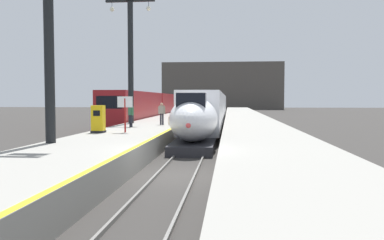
% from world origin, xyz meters
% --- Properties ---
extents(ground_plane, '(260.00, 260.00, 0.00)m').
position_xyz_m(ground_plane, '(0.00, 0.00, 0.00)').
color(ground_plane, '#33302D').
extents(platform_left, '(4.80, 110.00, 1.05)m').
position_xyz_m(platform_left, '(-4.05, 24.75, 0.53)').
color(platform_left, gray).
rests_on(platform_left, ground).
extents(platform_right, '(4.80, 110.00, 1.05)m').
position_xyz_m(platform_right, '(4.05, 24.75, 0.53)').
color(platform_right, gray).
rests_on(platform_right, ground).
extents(platform_left_safety_stripe, '(0.20, 107.80, 0.01)m').
position_xyz_m(platform_left_safety_stripe, '(-1.77, 24.75, 1.05)').
color(platform_left_safety_stripe, yellow).
rests_on(platform_left_safety_stripe, platform_left).
extents(rail_main_left, '(0.08, 110.00, 0.12)m').
position_xyz_m(rail_main_left, '(-0.75, 27.50, 0.06)').
color(rail_main_left, slate).
rests_on(rail_main_left, ground).
extents(rail_main_right, '(0.08, 110.00, 0.12)m').
position_xyz_m(rail_main_right, '(0.75, 27.50, 0.06)').
color(rail_main_right, slate).
rests_on(rail_main_right, ground).
extents(rail_secondary_left, '(0.08, 110.00, 0.12)m').
position_xyz_m(rail_secondary_left, '(-8.85, 27.50, 0.06)').
color(rail_secondary_left, slate).
rests_on(rail_secondary_left, ground).
extents(rail_secondary_right, '(0.08, 110.00, 0.12)m').
position_xyz_m(rail_secondary_right, '(-7.35, 27.50, 0.06)').
color(rail_secondary_right, slate).
rests_on(rail_secondary_right, ground).
extents(highspeed_train_main, '(2.92, 56.37, 3.60)m').
position_xyz_m(highspeed_train_main, '(0.00, 32.03, 1.96)').
color(highspeed_train_main, silver).
rests_on(highspeed_train_main, ground).
extents(regional_train_adjacent, '(2.85, 36.60, 3.80)m').
position_xyz_m(regional_train_adjacent, '(-8.10, 35.56, 2.13)').
color(regional_train_adjacent, maroon).
rests_on(regional_train_adjacent, ground).
extents(station_column_near, '(4.00, 0.68, 9.39)m').
position_xyz_m(station_column_near, '(-5.84, 1.69, 6.79)').
color(station_column_near, black).
rests_on(station_column_near, platform_left).
extents(station_column_mid, '(4.00, 0.68, 10.16)m').
position_xyz_m(station_column_mid, '(-5.90, 16.21, 7.09)').
color(station_column_mid, black).
rests_on(station_column_mid, platform_left).
extents(passenger_near_edge, '(0.56, 0.29, 1.69)m').
position_xyz_m(passenger_near_edge, '(-3.09, 14.60, 2.04)').
color(passenger_near_edge, '#23232D').
rests_on(passenger_near_edge, platform_left).
extents(passenger_mid_platform, '(0.44, 0.42, 1.69)m').
position_xyz_m(passenger_mid_platform, '(-4.84, 11.94, 2.04)').
color(passenger_mid_platform, '#23232D').
rests_on(passenger_mid_platform, platform_left).
extents(rolling_suitcase, '(0.40, 0.22, 0.98)m').
position_xyz_m(rolling_suitcase, '(-2.38, 14.81, 1.35)').
color(rolling_suitcase, brown).
rests_on(rolling_suitcase, platform_left).
extents(ticket_machine_yellow, '(0.76, 0.62, 1.60)m').
position_xyz_m(ticket_machine_yellow, '(-5.55, 7.11, 1.79)').
color(ticket_machine_yellow, yellow).
rests_on(ticket_machine_yellow, platform_left).
extents(departure_info_board, '(0.90, 0.10, 2.12)m').
position_xyz_m(departure_info_board, '(-4.03, 7.41, 2.56)').
color(departure_info_board, maroon).
rests_on(departure_info_board, platform_left).
extents(terminus_back_wall, '(36.00, 2.00, 14.00)m').
position_xyz_m(terminus_back_wall, '(0.00, 102.00, 7.00)').
color(terminus_back_wall, '#4C4742').
rests_on(terminus_back_wall, ground).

